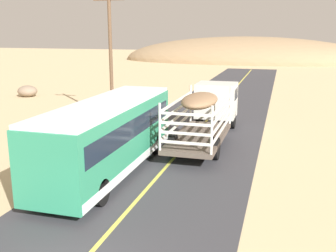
{
  "coord_description": "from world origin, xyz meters",
  "views": [
    {
      "loc": [
        4.92,
        -7.44,
        6.18
      ],
      "look_at": [
        0.0,
        9.61,
        1.9
      ],
      "focal_mm": 42.36,
      "sensor_mm": 36.0,
      "label": 1
    }
  ],
  "objects": [
    {
      "name": "livestock_truck",
      "position": [
        0.91,
        15.58,
        1.79
      ],
      "size": [
        2.53,
        9.7,
        3.02
      ],
      "color": "silver",
      "rests_on": "road_surface"
    },
    {
      "name": "distant_hill",
      "position": [
        -2.85,
        78.02,
        0.0
      ],
      "size": [
        52.48,
        24.63,
        10.11
      ],
      "primitive_type": "ellipsoid",
      "color": "#997C5A",
      "rests_on": "ground"
    },
    {
      "name": "boulder_near_shoulder",
      "position": [
        -18.56,
        25.12,
        0.54
      ],
      "size": [
        1.87,
        1.72,
        1.08
      ],
      "primitive_type": "ellipsoid",
      "color": "#84705B",
      "rests_on": "ground"
    },
    {
      "name": "power_pole_mid",
      "position": [
        -6.51,
        17.95,
        4.71
      ],
      "size": [
        2.2,
        0.24,
        8.82
      ],
      "color": "brown",
      "rests_on": "ground"
    },
    {
      "name": "bus",
      "position": [
        -2.2,
        7.92,
        1.75
      ],
      "size": [
        2.54,
        10.0,
        3.21
      ],
      "color": "#2D8C66",
      "rests_on": "road_surface"
    }
  ]
}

